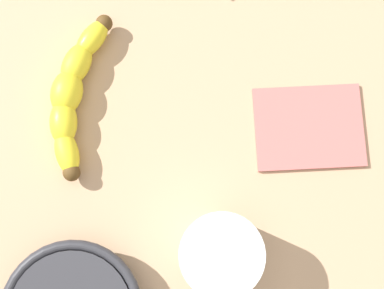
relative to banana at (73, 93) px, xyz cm
name	(u,v)px	position (x,y,z in cm)	size (l,w,h in cm)	color
wooden_tabletop	(164,128)	(-10.99, 4.26, -3.46)	(120.00, 120.00, 3.00)	tan
banana	(73,93)	(0.00, 0.00, 0.00)	(8.68, 21.09, 3.92)	yellow
smoothie_glass	(220,253)	(-16.98, 20.24, 2.14)	(9.19, 9.19, 8.75)	silver
folded_napkin	(309,127)	(-29.34, 5.44, -1.66)	(13.61, 10.61, 0.60)	#BC6660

